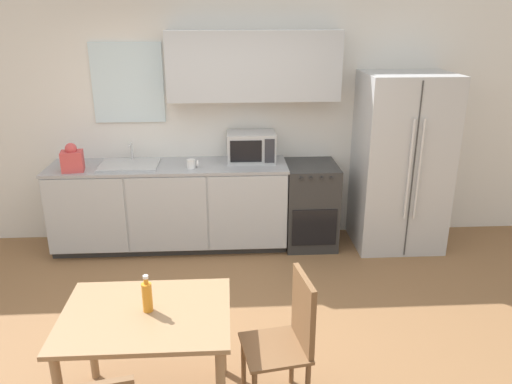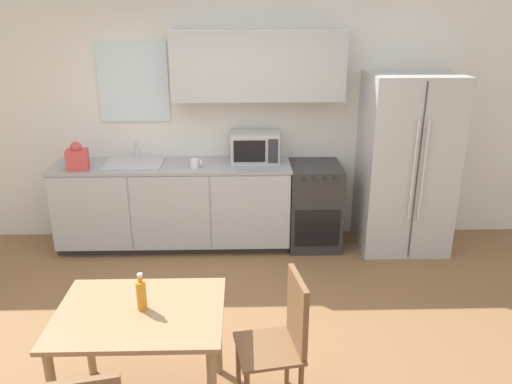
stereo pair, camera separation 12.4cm
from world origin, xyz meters
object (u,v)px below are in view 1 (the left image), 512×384
(oven_range, at_px, (310,205))
(dining_table, at_px, (147,329))
(coffee_mug, at_px, (192,164))
(dining_chair_side, at_px, (290,333))
(microwave, at_px, (251,147))
(drink_bottle, at_px, (147,296))
(refrigerator, at_px, (401,163))

(oven_range, height_order, dining_table, oven_range)
(coffee_mug, xyz_separation_m, dining_chair_side, (0.74, -2.29, -0.45))
(coffee_mug, bearing_deg, microwave, 20.30)
(coffee_mug, bearing_deg, oven_range, 5.80)
(coffee_mug, relative_size, dining_table, 0.12)
(oven_range, distance_m, drink_bottle, 2.81)
(oven_range, relative_size, dining_chair_side, 0.98)
(oven_range, bearing_deg, dining_chair_side, -102.19)
(oven_range, height_order, drink_bottle, drink_bottle)
(oven_range, xyz_separation_m, drink_bottle, (-1.40, -2.41, 0.37))
(dining_chair_side, bearing_deg, dining_table, 81.43)
(coffee_mug, xyz_separation_m, drink_bottle, (-0.13, -2.28, -0.15))
(microwave, distance_m, dining_table, 2.69)
(refrigerator, relative_size, dining_table, 1.83)
(microwave, height_order, drink_bottle, microwave)
(refrigerator, height_order, microwave, refrigerator)
(oven_range, distance_m, microwave, 0.91)
(oven_range, relative_size, coffee_mug, 7.42)
(drink_bottle, bearing_deg, dining_chair_side, -0.54)
(refrigerator, xyz_separation_m, dining_chair_side, (-1.47, -2.37, -0.40))
(oven_range, xyz_separation_m, dining_table, (-1.41, -2.43, 0.16))
(coffee_mug, relative_size, dining_chair_side, 0.13)
(dining_table, xyz_separation_m, dining_chair_side, (0.89, 0.01, -0.08))
(refrigerator, height_order, dining_table, refrigerator)
(oven_range, distance_m, dining_table, 2.82)
(oven_range, relative_size, refrigerator, 0.49)
(refrigerator, distance_m, coffee_mug, 2.22)
(oven_range, distance_m, refrigerator, 1.07)
(refrigerator, distance_m, microwave, 1.61)
(dining_chair_side, bearing_deg, microwave, -6.75)
(oven_range, xyz_separation_m, dining_chair_side, (-0.52, -2.42, 0.08))
(dining_table, bearing_deg, coffee_mug, 86.34)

